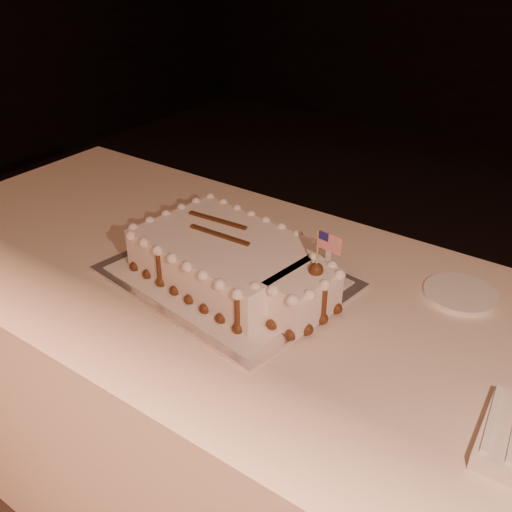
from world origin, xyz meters
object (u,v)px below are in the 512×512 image
Objects in this scene: cake_board at (226,277)px; side_plate at (460,294)px; sheet_cake at (234,261)px; banquet_table at (341,458)px.

side_plate is (0.44, 0.23, 0.00)m from cake_board.
sheet_cake is at bearing 0.25° from cake_board.
banquet_table is 0.49m from cake_board.
sheet_cake is at bearing -150.65° from side_plate.
banquet_table is 4.82× the size of cake_board.
banquet_table is 15.82× the size of side_plate.
cake_board reaches higher than banquet_table.
banquet_table is 0.52m from sheet_cake.
banquet_table is at bearing 2.46° from sheet_cake.
sheet_cake reaches higher than side_plate.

